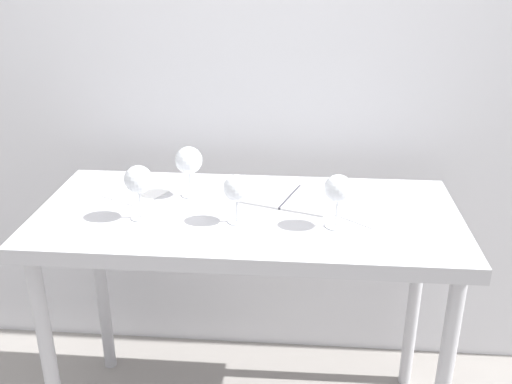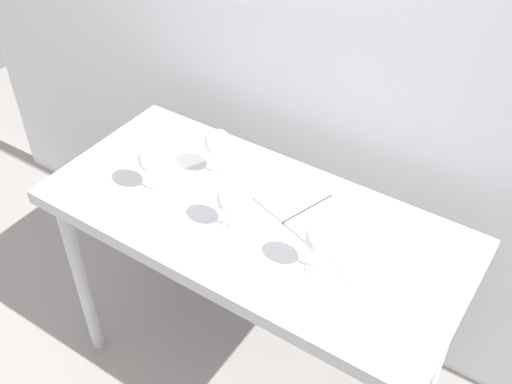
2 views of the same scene
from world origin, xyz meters
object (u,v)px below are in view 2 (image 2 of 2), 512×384
object	(u,v)px
wine_glass_near_center	(230,200)
wine_glass_far_left	(218,144)
tasting_sheet_lower	(184,153)
tasting_sheet_upper	(375,257)
open_notebook	(308,209)
wine_glass_near_left	(152,161)
wine_glass_near_right	(319,239)

from	to	relation	value
wine_glass_near_center	wine_glass_far_left	bearing A→B (deg)	133.68
tasting_sheet_lower	tasting_sheet_upper	bearing A→B (deg)	21.07
wine_glass_far_left	tasting_sheet_upper	size ratio (longest dim) A/B	0.74
tasting_sheet_upper	tasting_sheet_lower	distance (m)	0.81
wine_glass_near_center	wine_glass_far_left	distance (m)	0.27
wine_glass_near_center	open_notebook	xyz separation A→B (m)	(0.16, 0.20, -0.11)
wine_glass_near_left	tasting_sheet_lower	bearing A→B (deg)	104.00
wine_glass_near_left	wine_glass_near_center	distance (m)	0.31
wine_glass_near_right	tasting_sheet_upper	world-z (taller)	wine_glass_near_right
wine_glass_near_right	tasting_sheet_lower	xyz separation A→B (m)	(-0.68, 0.23, -0.12)
open_notebook	wine_glass_near_center	bearing A→B (deg)	-110.40
wine_glass_near_center	tasting_sheet_lower	size ratio (longest dim) A/B	0.69
wine_glass_near_left	open_notebook	size ratio (longest dim) A/B	0.50
wine_glass_near_center	open_notebook	size ratio (longest dim) A/B	0.45
open_notebook	tasting_sheet_upper	world-z (taller)	open_notebook
wine_glass_near_center	open_notebook	bearing A→B (deg)	51.41
open_notebook	tasting_sheet_lower	distance (m)	0.53
wine_glass_near_right	wine_glass_far_left	world-z (taller)	wine_glass_far_left
tasting_sheet_lower	open_notebook	bearing A→B (deg)	25.46
open_notebook	wine_glass_far_left	bearing A→B (deg)	-160.75
wine_glass_near_right	open_notebook	xyz separation A→B (m)	(-0.15, 0.21, -0.12)
wine_glass_far_left	tasting_sheet_upper	xyz separation A→B (m)	(0.62, -0.07, -0.13)
wine_glass_far_left	tasting_sheet_lower	world-z (taller)	wine_glass_far_left
wine_glass_near_left	open_notebook	bearing A→B (deg)	22.88
wine_glass_near_right	open_notebook	distance (m)	0.28
wine_glass_far_left	wine_glass_near_left	bearing A→B (deg)	-122.52
wine_glass_far_left	tasting_sheet_lower	distance (m)	0.22
wine_glass_near_center	tasting_sheet_upper	bearing A→B (deg)	16.99
open_notebook	wine_glass_near_left	bearing A→B (deg)	-138.93
wine_glass_near_right	wine_glass_near_left	bearing A→B (deg)	179.07
wine_glass_near_right	tasting_sheet_upper	size ratio (longest dim) A/B	0.72
wine_glass_near_left	open_notebook	world-z (taller)	wine_glass_near_left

